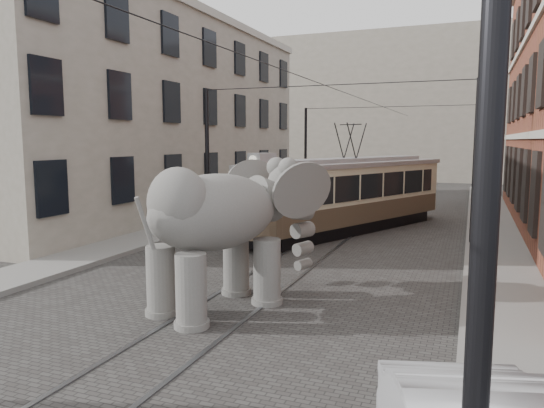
% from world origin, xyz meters
% --- Properties ---
extents(ground, '(120.00, 120.00, 0.00)m').
position_xyz_m(ground, '(0.00, 0.00, 0.00)').
color(ground, '#3C3A37').
extents(tram_rails, '(1.54, 80.00, 0.02)m').
position_xyz_m(tram_rails, '(0.00, 0.00, 0.01)').
color(tram_rails, slate).
rests_on(tram_rails, ground).
extents(sidewalk_right, '(2.00, 60.00, 0.15)m').
position_xyz_m(sidewalk_right, '(6.00, 0.00, 0.07)').
color(sidewalk_right, slate).
rests_on(sidewalk_right, ground).
extents(sidewalk_left, '(2.00, 60.00, 0.15)m').
position_xyz_m(sidewalk_left, '(-6.50, 0.00, 0.07)').
color(sidewalk_left, slate).
rests_on(sidewalk_left, ground).
extents(stucco_building, '(7.00, 24.00, 10.00)m').
position_xyz_m(stucco_building, '(-11.00, 10.00, 5.00)').
color(stucco_building, gray).
rests_on(stucco_building, ground).
extents(distant_block, '(28.00, 10.00, 14.00)m').
position_xyz_m(distant_block, '(0.00, 40.00, 7.00)').
color(distant_block, gray).
rests_on(distant_block, ground).
extents(catenary, '(11.00, 30.20, 6.00)m').
position_xyz_m(catenary, '(-0.20, 5.00, 3.00)').
color(catenary, black).
rests_on(catenary, ground).
extents(tram, '(6.76, 11.35, 4.51)m').
position_xyz_m(tram, '(0.33, 7.45, 2.26)').
color(tram, beige).
rests_on(tram, ground).
extents(elephant, '(5.07, 6.38, 3.44)m').
position_xyz_m(elephant, '(-0.21, -3.59, 1.72)').
color(elephant, '#5D5B56').
rests_on(elephant, ground).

